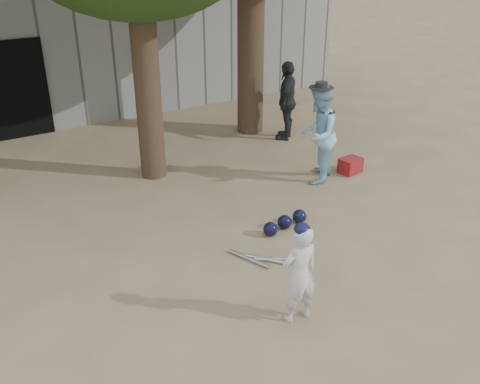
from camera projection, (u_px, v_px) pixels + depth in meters
ground at (241, 296)px, 6.97m from camera, size 70.00×70.00×0.00m
boy_player at (299, 274)px, 6.30m from camera, size 0.49×0.34×1.29m
spectator_blue at (318, 135)px, 9.84m from camera, size 1.13×1.10×1.83m
spectator_dark at (287, 101)px, 11.95m from camera, size 1.05×1.02×1.77m
red_bag at (350, 165)px, 10.50m from camera, size 0.46×0.38×0.30m
back_building at (37, 48)px, 14.21m from camera, size 16.00×5.24×3.00m
helmet_row at (285, 222)px, 8.51m from camera, size 0.87×0.33×0.23m
bat_pile at (264, 259)px, 7.72m from camera, size 0.83×0.80×0.06m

